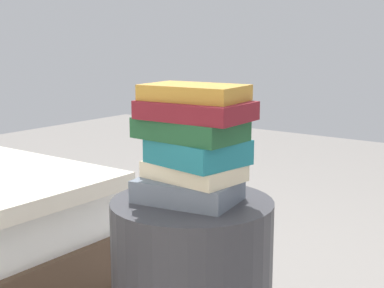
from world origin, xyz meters
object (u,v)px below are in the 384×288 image
Objects in this scene: book_cream at (193,171)px; book_forest at (191,129)px; book_teal at (198,151)px; book_slate at (188,190)px; book_maroon at (196,110)px; book_ochre at (194,92)px.

book_forest is at bearing 37.08° from book_cream.
book_slate is at bearing 49.52° from book_teal.
book_maroon is at bearing 175.81° from book_forest.
book_cream is 0.90× the size of book_forest.
book_slate is 0.93× the size of book_maroon.
book_teal is 0.15m from book_ochre.
book_maroon is (-0.02, 0.00, 0.05)m from book_forest.
book_ochre is (0.01, -0.01, 0.04)m from book_maroon.
book_ochre is at bearing -113.45° from book_cream.
book_forest is 0.05m from book_maroon.
book_ochre reaches higher than book_slate.
book_forest is 0.98× the size of book_maroon.
book_teal is at bearing -89.68° from book_maroon.
book_cream is 0.95× the size of book_ochre.
book_cream is at bearing -145.29° from book_forest.
book_forest is 0.09m from book_ochre.
book_cream is at bearing 55.79° from book_ochre.
book_forest reaches higher than book_slate.
book_ochre reaches higher than book_cream.
book_cream is at bearing -123.63° from book_slate.
book_teal is (-0.02, -0.02, 0.10)m from book_slate.
book_slate is 0.05m from book_cream.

